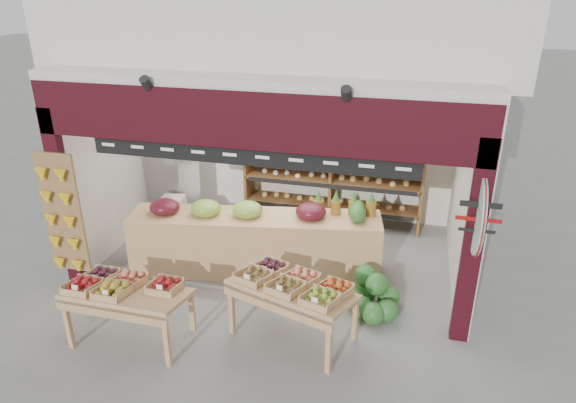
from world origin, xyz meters
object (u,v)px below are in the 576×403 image
at_px(cardboard_stack, 186,219).
at_px(display_table_right, 293,286).
at_px(back_shelving, 333,159).
at_px(refrigerator, 171,168).
at_px(mid_counter, 254,241).
at_px(watermelon_pile, 371,297).
at_px(display_table_left, 122,288).

height_order(cardboard_stack, display_table_right, display_table_right).
height_order(back_shelving, refrigerator, back_shelving).
relative_size(refrigerator, cardboard_stack, 1.90).
distance_m(back_shelving, cardboard_stack, 2.82).
relative_size(mid_counter, watermelon_pile, 4.93).
height_order(cardboard_stack, display_table_left, display_table_left).
bearing_deg(mid_counter, refrigerator, 143.59).
distance_m(cardboard_stack, display_table_right, 3.52).
distance_m(cardboard_stack, display_table_left, 2.98).
bearing_deg(display_table_right, mid_counter, 124.13).
height_order(mid_counter, watermelon_pile, mid_counter).
xyz_separation_m(mid_counter, display_table_left, (-1.08, -1.92, 0.20)).
distance_m(back_shelving, display_table_right, 3.44).
xyz_separation_m(refrigerator, cardboard_stack, (0.51, -0.57, -0.71)).
relative_size(display_table_left, display_table_right, 0.86).
distance_m(refrigerator, display_table_right, 4.25).
height_order(mid_counter, display_table_left, mid_counter).
distance_m(cardboard_stack, watermelon_pile, 3.81).
height_order(refrigerator, mid_counter, refrigerator).
relative_size(display_table_right, watermelon_pile, 2.15).
bearing_deg(refrigerator, watermelon_pile, -24.64).
relative_size(refrigerator, display_table_right, 1.15).
bearing_deg(cardboard_stack, watermelon_pile, -25.05).
height_order(back_shelving, mid_counter, back_shelving).
bearing_deg(display_table_right, cardboard_stack, 136.88).
relative_size(back_shelving, refrigerator, 1.67).
height_order(refrigerator, display_table_left, refrigerator).
bearing_deg(mid_counter, back_shelving, 67.19).
bearing_deg(mid_counter, display_table_left, -119.39).
height_order(refrigerator, cardboard_stack, refrigerator).
distance_m(cardboard_stack, mid_counter, 1.89).
relative_size(back_shelving, mid_counter, 0.84).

